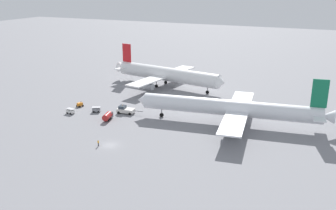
{
  "coord_description": "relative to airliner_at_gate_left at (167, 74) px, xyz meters",
  "views": [
    {
      "loc": [
        52.14,
        -76.88,
        40.96
      ],
      "look_at": [
        4.86,
        26.5,
        4.0
      ],
      "focal_mm": 40.27,
      "sensor_mm": 36.0,
      "label": 1
    }
  ],
  "objects": [
    {
      "name": "ground_plane",
      "position": [
        10.91,
        -59.79,
        -5.24
      ],
      "size": [
        600.0,
        600.0,
        0.0
      ],
      "primitive_type": "plane",
      "color": "gray"
    },
    {
      "name": "airliner_at_gate_left",
      "position": [
        0.0,
        0.0,
        0.0
      ],
      "size": [
        51.65,
        42.0,
        15.99
      ],
      "color": "white",
      "rests_on": "ground"
    },
    {
      "name": "airliner_being_pushed",
      "position": [
        35.64,
        -31.09,
        -0.21
      ],
      "size": [
        58.79,
        41.68,
        15.7
      ],
      "color": "white",
      "rests_on": "ground"
    },
    {
      "name": "pushback_tug",
      "position": [
        1.5,
        -35.87,
        -4.05
      ],
      "size": [
        8.89,
        3.84,
        2.81
      ],
      "color": "white",
      "rests_on": "ground"
    },
    {
      "name": "gse_baggage_cart_near_cluster",
      "position": [
        -7.93,
        -38.86,
        -4.38
      ],
      "size": [
        3.15,
        2.65,
        1.71
      ],
      "color": "gray",
      "rests_on": "ground"
    },
    {
      "name": "gse_gpu_cart_small",
      "position": [
        -16.47,
        -36.44,
        -4.45
      ],
      "size": [
        2.18,
        2.5,
        1.9
      ],
      "color": "orange",
      "rests_on": "ground"
    },
    {
      "name": "gse_fuel_bowser_stubby",
      "position": [
        -0.21,
        -43.63,
        -3.91
      ],
      "size": [
        2.88,
        5.19,
        2.4
      ],
      "color": "red",
      "rests_on": "ground"
    },
    {
      "name": "gse_baggage_cart_trailing",
      "position": [
        -14.79,
        -43.69,
        -4.38
      ],
      "size": [
        2.89,
        1.87,
        1.71
      ],
      "color": "silver",
      "rests_on": "ground"
    },
    {
      "name": "ground_crew_ramp_agent_by_cones",
      "position": [
        8.53,
        -61.59,
        -4.33
      ],
      "size": [
        0.36,
        0.36,
        1.74
      ],
      "color": "black",
      "rests_on": "ground"
    }
  ]
}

